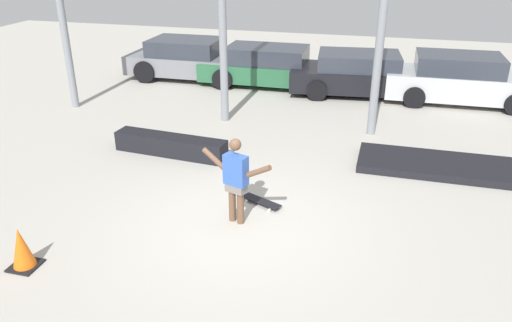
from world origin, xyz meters
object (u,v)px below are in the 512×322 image
at_px(parked_car_grey, 190,59).
at_px(traffic_cone, 22,248).
at_px(parked_car_black, 362,74).
at_px(manual_pad, 442,166).
at_px(skateboard, 261,201).
at_px(grind_box, 171,145).
at_px(parked_car_silver, 461,80).
at_px(parked_car_green, 271,67).
at_px(skateboarder, 236,177).

xyz_separation_m(parked_car_grey, traffic_cone, (1.58, -10.58, -0.33)).
distance_m(parked_car_grey, parked_car_black, 5.78).
bearing_deg(parked_car_grey, manual_pad, -35.31).
relative_size(skateboard, grind_box, 0.31).
bearing_deg(parked_car_grey, parked_car_silver, -3.54).
relative_size(parked_car_green, parked_car_silver, 1.06).
relative_size(grind_box, manual_pad, 0.76).
bearing_deg(parked_car_black, skateboard, -105.35).
relative_size(skateboarder, skateboard, 1.91).
height_order(skateboard, grind_box, grind_box).
xyz_separation_m(manual_pad, parked_car_silver, (0.78, 4.97, 0.59)).
height_order(grind_box, parked_car_green, parked_car_green).
bearing_deg(skateboarder, parked_car_green, 117.87).
height_order(skateboard, parked_car_silver, parked_car_silver).
xyz_separation_m(skateboarder, skateboard, (0.27, 0.68, -0.78)).
relative_size(skateboarder, grind_box, 0.59).
distance_m(skateboard, traffic_cone, 4.01).
distance_m(skateboard, parked_car_green, 7.88).
bearing_deg(manual_pad, skateboarder, -138.85).
bearing_deg(parked_car_grey, parked_car_black, -4.20).
xyz_separation_m(parked_car_grey, parked_car_black, (5.77, -0.38, -0.04)).
bearing_deg(skateboarder, parked_car_grey, 134.88).
relative_size(skateboarder, parked_car_silver, 0.36).
relative_size(parked_car_grey, parked_car_silver, 0.97).
relative_size(manual_pad, parked_car_black, 0.76).
xyz_separation_m(skateboard, traffic_cone, (-2.94, -2.72, 0.26)).
height_order(parked_car_black, traffic_cone, parked_car_black).
height_order(skateboarder, parked_car_green, skateboarder).
height_order(skateboard, parked_car_grey, parked_car_grey).
bearing_deg(parked_car_silver, parked_car_green, 176.30).
bearing_deg(parked_car_silver, parked_car_grey, 176.05).
bearing_deg(parked_car_green, parked_car_black, -4.20).
bearing_deg(parked_car_green, traffic_cone, -97.33).
xyz_separation_m(grind_box, parked_car_silver, (6.59, 5.71, 0.45)).
distance_m(parked_car_silver, traffic_cone, 12.32).
height_order(grind_box, traffic_cone, traffic_cone).
bearing_deg(grind_box, parked_car_black, 56.89).
xyz_separation_m(grind_box, parked_car_grey, (-1.99, 6.17, 0.44)).
height_order(parked_car_grey, parked_car_black, parked_car_grey).
bearing_deg(skateboarder, grind_box, 151.99).
distance_m(parked_car_grey, parked_car_green, 2.86).
distance_m(manual_pad, parked_car_grey, 9.53).
bearing_deg(skateboard, parked_car_green, 126.72).
bearing_deg(grind_box, manual_pad, 7.21).
xyz_separation_m(manual_pad, traffic_cone, (-6.23, -5.15, 0.24)).
height_order(skateboarder, traffic_cone, skateboarder).
relative_size(parked_car_grey, parked_car_green, 0.92).
xyz_separation_m(skateboarder, parked_car_green, (-1.39, 8.37, -0.23)).
distance_m(parked_car_green, traffic_cone, 10.49).
distance_m(parked_car_grey, traffic_cone, 10.70).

